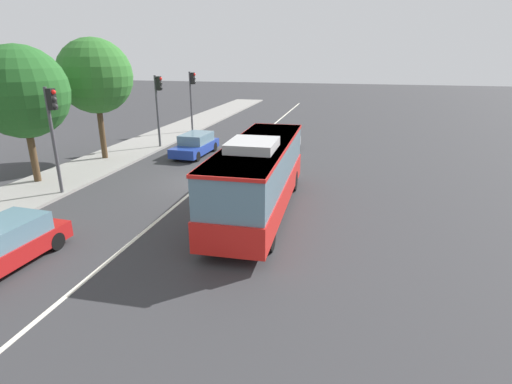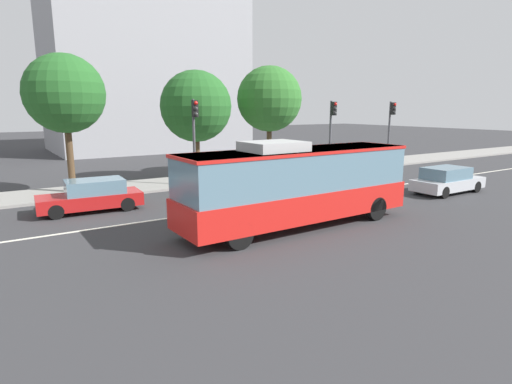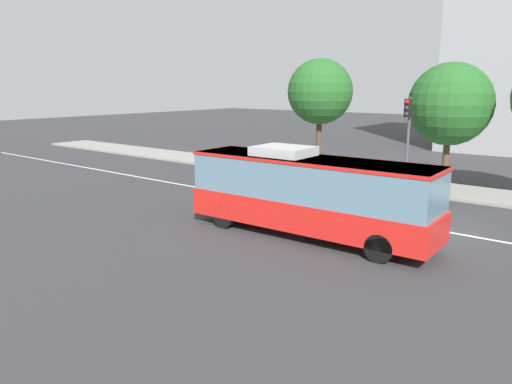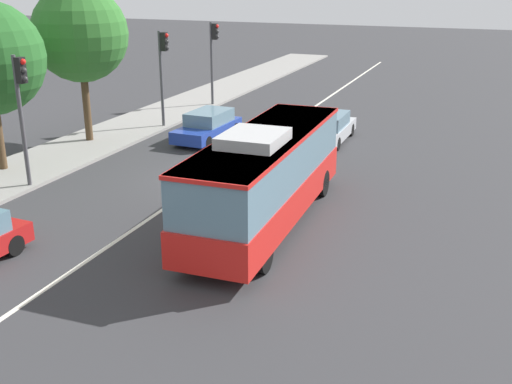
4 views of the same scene
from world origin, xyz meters
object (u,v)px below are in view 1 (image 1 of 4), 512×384
Objects in this scene: transit_bus at (259,173)px; traffic_light_near_corner at (53,123)px; traffic_light_mid_block at (158,99)px; sedan_blue at (195,145)px; sedan_silver at (284,143)px; street_tree_kerbside_left at (22,92)px; sedan_red at (2,245)px; traffic_light_far_corner at (192,91)px; street_tree_kerbside_right at (95,76)px.

traffic_light_near_corner is (0.02, 9.84, 1.75)m from transit_bus.
traffic_light_mid_block is (10.74, 0.05, 0.00)m from traffic_light_near_corner.
sedan_blue is at bearing 33.97° from transit_bus.
sedan_silver is 15.84m from street_tree_kerbside_left.
sedan_red is 1.00× the size of sedan_blue.
transit_bus is 12.96m from street_tree_kerbside_left.
traffic_light_far_corner is (23.51, 2.86, 2.84)m from sedan_red.
street_tree_kerbside_right reaches higher than traffic_light_mid_block.
sedan_red is 10.36m from street_tree_kerbside_left.
transit_bus reaches higher than sedan_red.
traffic_light_far_corner is 15.99m from street_tree_kerbside_left.
sedan_red is 7.59m from traffic_light_near_corner.
sedan_silver is 0.87× the size of traffic_light_mid_block.
street_tree_kerbside_right reaches higher than sedan_silver.
street_tree_kerbside_left reaches higher than sedan_red.
sedan_blue is at bearing -36.09° from street_tree_kerbside_left.
traffic_light_far_corner is at bearing 91.70° from traffic_light_near_corner.
traffic_light_near_corner is 3.24m from street_tree_kerbside_left.
traffic_light_mid_block reaches higher than sedan_silver.
sedan_red is (-6.44, 7.05, -1.09)m from transit_bus.
transit_bus reaches higher than sedan_silver.
traffic_light_mid_block is at bearing -110.91° from sedan_blue.
street_tree_kerbside_left is at bearing -107.22° from traffic_light_mid_block.
transit_bus is at bearing -96.13° from street_tree_kerbside_left.
traffic_light_near_corner is at bearing -116.15° from street_tree_kerbside_left.
street_tree_kerbside_left is (-9.90, 11.67, 4.07)m from sedan_silver.
transit_bus is at bearing -48.98° from traffic_light_mid_block.
traffic_light_mid_block is 1.00× the size of traffic_light_far_corner.
sedan_red is at bearing 130.94° from transit_bus.
sedan_red is 0.64× the size of street_tree_kerbside_left.
traffic_light_near_corner is (-9.36, 3.16, 2.84)m from sedan_blue.
traffic_light_near_corner is at bearing -91.27° from traffic_light_mid_block.
street_tree_kerbside_left is at bearing 155.31° from traffic_light_near_corner.
transit_bus is at bearing 37.80° from sedan_blue.
street_tree_kerbside_left is 0.94× the size of street_tree_kerbside_right.
sedan_silver is at bearing 163.45° from sedan_red.
street_tree_kerbside_left is (1.32, 2.69, 1.23)m from traffic_light_near_corner.
street_tree_kerbside_right is (-4.05, 2.09, 1.74)m from traffic_light_mid_block.
sedan_silver is 6.10m from sedan_blue.
traffic_light_far_corner reaches higher than transit_bus.
street_tree_kerbside_right reaches higher than street_tree_kerbside_left.
traffic_light_mid_block is 9.86m from street_tree_kerbside_left.
traffic_light_far_corner is at bearing -11.32° from street_tree_kerbside_right.
traffic_light_near_corner is 0.68× the size of street_tree_kerbside_right.
transit_bus is at bearing -119.28° from street_tree_kerbside_right.
sedan_blue is 0.88× the size of traffic_light_near_corner.
traffic_light_near_corner is at bearing -153.93° from sedan_red.
transit_bus is 2.20× the size of sedan_red.
traffic_light_mid_block is at bearing -167.89° from sedan_red.
sedan_silver is 14.65m from traffic_light_near_corner.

